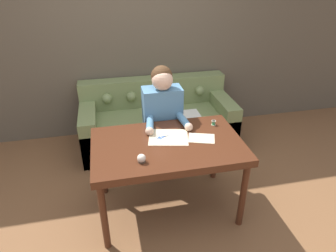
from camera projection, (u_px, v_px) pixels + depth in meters
name	position (u px, v px, depth m)	size (l,w,h in m)	color
ground_plane	(157.00, 210.00, 2.99)	(16.00, 16.00, 0.00)	brown
wall_back	(131.00, 39.00, 3.84)	(8.00, 0.06, 2.60)	brown
dining_table	(168.00, 150.00, 2.70)	(1.34, 0.84, 0.76)	#472314
couch	(157.00, 122.00, 4.00)	(1.95, 0.88, 0.82)	olive
person	(163.00, 124.00, 3.19)	(0.46, 0.55, 1.29)	#33281E
pattern_paper_main	(168.00, 137.00, 2.75)	(0.41, 0.36, 0.00)	beige
pattern_paper_offcut	(201.00, 138.00, 2.73)	(0.28, 0.24, 0.00)	beige
scissors	(163.00, 137.00, 2.75)	(0.21, 0.11, 0.01)	silver
thread_spool	(214.00, 123.00, 2.95)	(0.04, 0.04, 0.05)	#338C4C
pin_cushion	(141.00, 159.00, 2.40)	(0.07, 0.07, 0.07)	#4C3828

